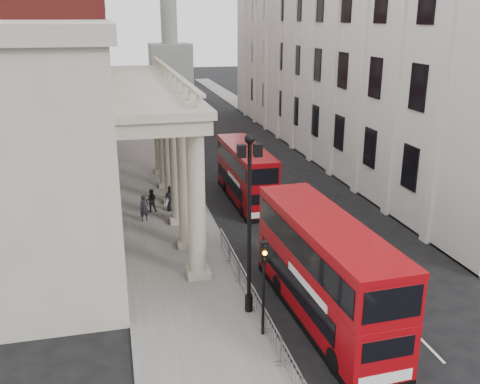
{
  "coord_description": "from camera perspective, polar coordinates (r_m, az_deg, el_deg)",
  "views": [
    {
      "loc": [
        -6.09,
        -17.04,
        13.05
      ],
      "look_at": [
        0.98,
        12.28,
        3.13
      ],
      "focal_mm": 40.0,
      "sensor_mm": 36.0,
      "label": 1
    }
  ],
  "objects": [
    {
      "name": "sidewalk_west",
      "position": [
        48.9,
        -9.46,
        2.56
      ],
      "size": [
        6.0,
        140.0,
        0.12
      ],
      "primitive_type": "cube",
      "color": "slate",
      "rests_on": "ground"
    },
    {
      "name": "monument_column",
      "position": [
        109.75,
        -7.68,
        19.59
      ],
      "size": [
        8.0,
        8.0,
        54.2
      ],
      "color": "#60605E",
      "rests_on": "ground"
    },
    {
      "name": "lamp_post_mid",
      "position": [
        38.32,
        -5.04,
        5.88
      ],
      "size": [
        1.05,
        0.44,
        8.32
      ],
      "color": "black",
      "rests_on": "sidewalk_west"
    },
    {
      "name": "pedestrian_a",
      "position": [
        35.86,
        -10.17,
        -1.71
      ],
      "size": [
        0.74,
        0.6,
        1.77
      ],
      "primitive_type": "imported",
      "rotation": [
        0.0,
        0.0,
        0.31
      ],
      "color": "black",
      "rests_on": "sidewalk_west"
    },
    {
      "name": "west_building_far",
      "position": [
        97.19,
        -16.8,
        15.68
      ],
      "size": [
        9.0,
        30.0,
        20.0
      ],
      "primitive_type": "cube",
      "color": "gray",
      "rests_on": "ground"
    },
    {
      "name": "bus_near",
      "position": [
        24.12,
        9.04,
        -8.07
      ],
      "size": [
        3.05,
        11.0,
        4.71
      ],
      "rotation": [
        0.0,
        0.0,
        0.04
      ],
      "color": "maroon",
      "rests_on": "ground"
    },
    {
      "name": "kerb",
      "position": [
        49.17,
        -6.03,
        2.8
      ],
      "size": [
        0.2,
        140.0,
        0.14
      ],
      "primitive_type": "cube",
      "color": "slate",
      "rests_on": "ground"
    },
    {
      "name": "brick_building",
      "position": [
        65.22,
        -18.12,
        15.56
      ],
      "size": [
        9.0,
        32.0,
        22.0
      ],
      "primitive_type": "cube",
      "color": "maroon",
      "rests_on": "ground"
    },
    {
      "name": "sidewalk_east",
      "position": [
        52.59,
        8.78,
        3.7
      ],
      "size": [
        3.0,
        140.0,
        0.12
      ],
      "primitive_type": "cube",
      "color": "slate",
      "rests_on": "ground"
    },
    {
      "name": "lamp_post_south",
      "position": [
        23.22,
        1.0,
        -2.31
      ],
      "size": [
        1.05,
        0.44,
        8.32
      ],
      "color": "black",
      "rests_on": "sidewalk_west"
    },
    {
      "name": "crowd_barriers",
      "position": [
        23.61,
        2.65,
        -13.43
      ],
      "size": [
        0.5,
        18.75,
        1.1
      ],
      "color": "gray",
      "rests_on": "sidewalk_west"
    },
    {
      "name": "traffic_light",
      "position": [
        22.18,
        2.55,
        -8.44
      ],
      "size": [
        0.28,
        0.33,
        4.3
      ],
      "color": "black",
      "rests_on": "sidewalk_west"
    },
    {
      "name": "portico_building",
      "position": [
        36.01,
        -20.42,
        5.78
      ],
      "size": [
        9.0,
        28.0,
        12.0
      ],
      "primitive_type": "cube",
      "color": "gray",
      "rests_on": "ground"
    },
    {
      "name": "pedestrian_b",
      "position": [
        37.51,
        -9.45,
        -0.88
      ],
      "size": [
        0.87,
        0.72,
        1.64
      ],
      "primitive_type": "imported",
      "rotation": [
        0.0,
        0.0,
        3.02
      ],
      "color": "#292420",
      "rests_on": "sidewalk_west"
    },
    {
      "name": "bus_far",
      "position": [
        39.21,
        0.61,
        2.06
      ],
      "size": [
        2.37,
        9.5,
        4.09
      ],
      "rotation": [
        0.0,
        0.0,
        0.01
      ],
      "color": "maroon",
      "rests_on": "ground"
    },
    {
      "name": "lamp_post_north",
      "position": [
        53.94,
        -7.67,
        9.38
      ],
      "size": [
        1.05,
        0.44,
        8.32
      ],
      "color": "black",
      "rests_on": "sidewalk_west"
    },
    {
      "name": "pedestrian_c",
      "position": [
        37.42,
        -7.35,
        -0.66
      ],
      "size": [
        1.05,
        0.87,
        1.84
      ],
      "primitive_type": "imported",
      "rotation": [
        0.0,
        0.0,
        5.91
      ],
      "color": "black",
      "rests_on": "sidewalk_west"
    },
    {
      "name": "east_building",
      "position": [
        53.79,
        11.2,
        17.3
      ],
      "size": [
        8.0,
        55.0,
        25.0
      ],
      "primitive_type": "cube",
      "color": "beige",
      "rests_on": "ground"
    },
    {
      "name": "ground",
      "position": [
        22.31,
        5.2,
        -17.67
      ],
      "size": [
        260.0,
        260.0,
        0.0
      ],
      "primitive_type": "plane",
      "color": "black",
      "rests_on": "ground"
    }
  ]
}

